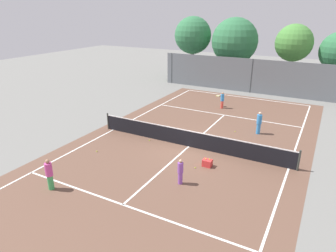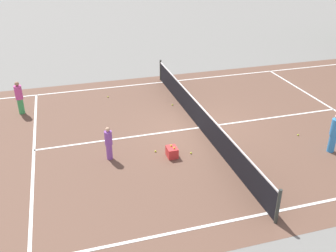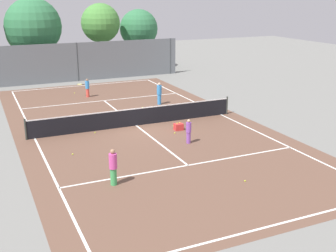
{
  "view_description": "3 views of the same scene",
  "coord_description": "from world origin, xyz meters",
  "px_view_note": "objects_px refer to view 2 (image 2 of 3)",
  "views": [
    {
      "loc": [
        6.53,
        -14.6,
        7.42
      ],
      "look_at": [
        -1.11,
        -0.5,
        1.25
      ],
      "focal_mm": 32.27,
      "sensor_mm": 36.0,
      "label": 1
    },
    {
      "loc": [
        12.78,
        -5.07,
        7.03
      ],
      "look_at": [
        1.18,
        -1.67,
        0.9
      ],
      "focal_mm": 40.6,
      "sensor_mm": 36.0,
      "label": 2
    },
    {
      "loc": [
        -7.86,
        -21.73,
        7.1
      ],
      "look_at": [
        0.46,
        -3.3,
        0.85
      ],
      "focal_mm": 46.11,
      "sensor_mm": 36.0,
      "label": 3
    }
  ],
  "objects_px": {
    "tennis_ball_2": "(172,105)",
    "tennis_ball_3": "(298,135)",
    "tennis_ball_1": "(108,97)",
    "ball_crate": "(172,152)",
    "tennis_ball_0": "(155,151)",
    "player_2": "(19,97)",
    "tennis_ball_6": "(191,153)",
    "player_0": "(334,133)",
    "player_1": "(109,143)"
  },
  "relations": [
    {
      "from": "player_0",
      "to": "ball_crate",
      "type": "distance_m",
      "value": 5.77
    },
    {
      "from": "tennis_ball_3",
      "to": "ball_crate",
      "type": "bearing_deg",
      "value": -88.91
    },
    {
      "from": "tennis_ball_1",
      "to": "tennis_ball_6",
      "type": "height_order",
      "value": "same"
    },
    {
      "from": "tennis_ball_0",
      "to": "tennis_ball_3",
      "type": "relative_size",
      "value": 1.0
    },
    {
      "from": "tennis_ball_2",
      "to": "tennis_ball_3",
      "type": "bearing_deg",
      "value": 42.7
    },
    {
      "from": "player_1",
      "to": "tennis_ball_2",
      "type": "height_order",
      "value": "player_1"
    },
    {
      "from": "ball_crate",
      "to": "tennis_ball_3",
      "type": "relative_size",
      "value": 7.02
    },
    {
      "from": "tennis_ball_0",
      "to": "player_2",
      "type": "bearing_deg",
      "value": -135.51
    },
    {
      "from": "player_1",
      "to": "tennis_ball_2",
      "type": "relative_size",
      "value": 18.54
    },
    {
      "from": "player_1",
      "to": "tennis_ball_0",
      "type": "xyz_separation_m",
      "value": [
        0.03,
        1.64,
        -0.59
      ]
    },
    {
      "from": "player_2",
      "to": "tennis_ball_6",
      "type": "distance_m",
      "value": 8.02
    },
    {
      "from": "player_0",
      "to": "tennis_ball_2",
      "type": "distance_m",
      "value": 7.04
    },
    {
      "from": "player_0",
      "to": "tennis_ball_1",
      "type": "xyz_separation_m",
      "value": [
        -7.32,
        -6.98,
        -0.72
      ]
    },
    {
      "from": "tennis_ball_1",
      "to": "tennis_ball_3",
      "type": "height_order",
      "value": "same"
    },
    {
      "from": "tennis_ball_0",
      "to": "tennis_ball_2",
      "type": "relative_size",
      "value": 1.0
    },
    {
      "from": "player_0",
      "to": "tennis_ball_2",
      "type": "xyz_separation_m",
      "value": [
        -5.54,
        -4.28,
        -0.72
      ]
    },
    {
      "from": "tennis_ball_1",
      "to": "tennis_ball_6",
      "type": "bearing_deg",
      "value": 18.97
    },
    {
      "from": "player_0",
      "to": "tennis_ball_3",
      "type": "bearing_deg",
      "value": -162.53
    },
    {
      "from": "ball_crate",
      "to": "player_0",
      "type": "bearing_deg",
      "value": 77.26
    },
    {
      "from": "player_1",
      "to": "tennis_ball_6",
      "type": "xyz_separation_m",
      "value": [
        0.5,
        2.83,
        -0.59
      ]
    },
    {
      "from": "player_1",
      "to": "tennis_ball_3",
      "type": "height_order",
      "value": "player_1"
    },
    {
      "from": "player_1",
      "to": "player_2",
      "type": "distance_m",
      "value": 5.75
    },
    {
      "from": "tennis_ball_0",
      "to": "tennis_ball_6",
      "type": "bearing_deg",
      "value": 68.45
    },
    {
      "from": "player_0",
      "to": "ball_crate",
      "type": "relative_size",
      "value": 3.17
    },
    {
      "from": "ball_crate",
      "to": "tennis_ball_0",
      "type": "xyz_separation_m",
      "value": [
        -0.45,
        -0.48,
        -0.15
      ]
    },
    {
      "from": "player_1",
      "to": "tennis_ball_0",
      "type": "height_order",
      "value": "player_1"
    },
    {
      "from": "tennis_ball_2",
      "to": "tennis_ball_3",
      "type": "height_order",
      "value": "same"
    },
    {
      "from": "ball_crate",
      "to": "player_2",
      "type": "bearing_deg",
      "value": -135.28
    },
    {
      "from": "player_0",
      "to": "tennis_ball_3",
      "type": "height_order",
      "value": "player_0"
    },
    {
      "from": "player_2",
      "to": "tennis_ball_2",
      "type": "height_order",
      "value": "player_2"
    },
    {
      "from": "player_1",
      "to": "tennis_ball_2",
      "type": "xyz_separation_m",
      "value": [
        -3.79,
        3.44,
        -0.59
      ]
    },
    {
      "from": "ball_crate",
      "to": "tennis_ball_3",
      "type": "height_order",
      "value": "ball_crate"
    },
    {
      "from": "tennis_ball_1",
      "to": "tennis_ball_0",
      "type": "bearing_deg",
      "value": 9.1
    },
    {
      "from": "ball_crate",
      "to": "tennis_ball_3",
      "type": "xyz_separation_m",
      "value": [
        -0.1,
        5.17,
        -0.15
      ]
    },
    {
      "from": "player_2",
      "to": "ball_crate",
      "type": "bearing_deg",
      "value": 44.72
    },
    {
      "from": "tennis_ball_1",
      "to": "tennis_ball_6",
      "type": "xyz_separation_m",
      "value": [
        6.07,
        2.09,
        0.0
      ]
    },
    {
      "from": "player_0",
      "to": "tennis_ball_1",
      "type": "distance_m",
      "value": 10.14
    },
    {
      "from": "tennis_ball_0",
      "to": "tennis_ball_1",
      "type": "bearing_deg",
      "value": -170.9
    },
    {
      "from": "player_0",
      "to": "ball_crate",
      "type": "bearing_deg",
      "value": -102.74
    },
    {
      "from": "player_1",
      "to": "tennis_ball_2",
      "type": "bearing_deg",
      "value": 137.74
    },
    {
      "from": "player_2",
      "to": "tennis_ball_0",
      "type": "xyz_separation_m",
      "value": [
        4.85,
        4.76,
        -0.72
      ]
    },
    {
      "from": "player_0",
      "to": "tennis_ball_1",
      "type": "relative_size",
      "value": 22.26
    },
    {
      "from": "tennis_ball_2",
      "to": "tennis_ball_3",
      "type": "xyz_separation_m",
      "value": [
        4.17,
        3.85,
        0.0
      ]
    },
    {
      "from": "ball_crate",
      "to": "tennis_ball_3",
      "type": "distance_m",
      "value": 5.17
    },
    {
      "from": "tennis_ball_6",
      "to": "tennis_ball_1",
      "type": "bearing_deg",
      "value": -161.03
    },
    {
      "from": "tennis_ball_3",
      "to": "tennis_ball_6",
      "type": "bearing_deg",
      "value": -88.49
    },
    {
      "from": "ball_crate",
      "to": "tennis_ball_2",
      "type": "bearing_deg",
      "value": 162.83
    },
    {
      "from": "tennis_ball_3",
      "to": "tennis_ball_0",
      "type": "bearing_deg",
      "value": -93.57
    },
    {
      "from": "player_2",
      "to": "tennis_ball_6",
      "type": "bearing_deg",
      "value": 48.22
    },
    {
      "from": "ball_crate",
      "to": "tennis_ball_2",
      "type": "height_order",
      "value": "ball_crate"
    }
  ]
}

